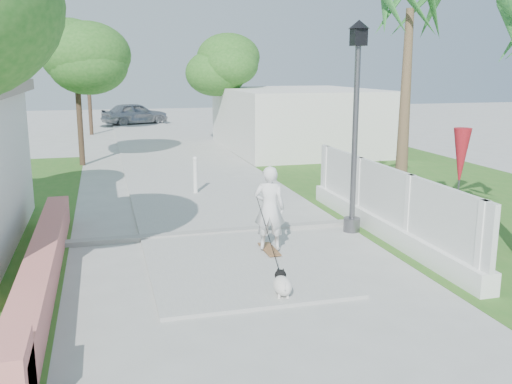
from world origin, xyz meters
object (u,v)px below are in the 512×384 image
object	(u,v)px
bollard	(195,174)
patio_umbrella	(461,158)
street_lamp	(356,120)
parked_car	(135,114)
dog	(282,284)
skateboarder	(268,219)

from	to	relation	value
bollard	patio_umbrella	xyz separation A→B (m)	(4.60, -5.50, 1.10)
street_lamp	parked_car	size ratio (longest dim) A/B	1.10
patio_umbrella	dog	distance (m)	5.17
bollard	parked_car	world-z (taller)	parked_car
bollard	dog	xyz separation A→B (m)	(0.12, -7.63, -0.35)
bollard	patio_umbrella	world-z (taller)	patio_umbrella
skateboarder	parked_car	distance (m)	26.88
bollard	skateboarder	xyz separation A→B (m)	(0.38, -5.93, 0.23)
street_lamp	patio_umbrella	world-z (taller)	street_lamp
bollard	skateboarder	bearing A→B (deg)	-86.31
street_lamp	dog	xyz separation A→B (m)	(-2.58, -3.13, -2.20)
street_lamp	bollard	world-z (taller)	street_lamp
patio_umbrella	dog	world-z (taller)	patio_umbrella
parked_car	street_lamp	bearing A→B (deg)	166.59
street_lamp	parked_car	bearing A→B (deg)	97.00
bollard	patio_umbrella	size ratio (longest dim) A/B	0.47
street_lamp	skateboarder	size ratio (longest dim) A/B	1.87
skateboarder	parked_car	world-z (taller)	skateboarder
skateboarder	dog	xyz separation A→B (m)	(-0.27, -1.69, -0.58)
skateboarder	dog	distance (m)	1.81
bollard	patio_umbrella	bearing A→B (deg)	-50.09
street_lamp	dog	world-z (taller)	street_lamp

